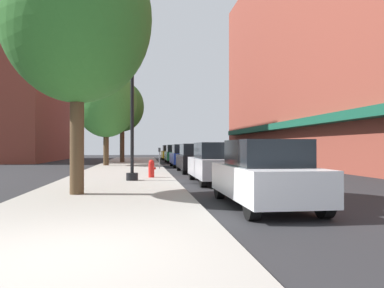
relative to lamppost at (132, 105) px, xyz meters
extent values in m
plane|color=#232326|center=(3.41, 7.54, -3.20)|extent=(90.00, 90.00, 0.00)
cube|color=gray|center=(-0.59, 8.54, -3.14)|extent=(4.80, 50.00, 0.12)
cube|color=brown|center=(14.41, 11.54, 6.11)|extent=(6.00, 40.00, 18.63)
cube|color=#144C38|center=(11.06, 11.54, -0.10)|extent=(0.90, 34.00, 0.50)
cube|color=brown|center=(-11.59, 26.54, 7.77)|extent=(6.00, 18.00, 21.93)
cylinder|color=black|center=(0.00, 0.00, -2.93)|extent=(0.48, 0.48, 0.30)
cylinder|color=black|center=(0.00, 0.00, -0.18)|extent=(0.14, 0.14, 5.20)
sphere|color=silver|center=(0.00, 0.00, 2.60)|extent=(0.44, 0.44, 0.44)
cylinder|color=red|center=(0.81, 1.40, -2.77)|extent=(0.26, 0.26, 0.62)
sphere|color=red|center=(0.81, 1.40, -2.41)|extent=(0.24, 0.24, 0.24)
cylinder|color=red|center=(0.95, 1.40, -2.68)|extent=(0.12, 0.10, 0.10)
cylinder|color=slate|center=(1.46, 7.99, -2.56)|extent=(0.06, 0.06, 1.05)
cube|color=#33383D|center=(1.46, 7.99, -1.90)|extent=(0.14, 0.09, 0.26)
cylinder|color=#4C3823|center=(-2.27, 12.76, -1.59)|extent=(0.40, 0.40, 2.98)
ellipsoid|color=#387F33|center=(-2.27, 12.76, 1.60)|extent=(4.53, 4.53, 5.21)
cylinder|color=#4C3823|center=(-1.46, -4.24, -1.33)|extent=(0.40, 0.40, 3.51)
ellipsoid|color=#2D6B28|center=(-1.46, -4.24, 2.05)|extent=(4.33, 4.33, 4.98)
cylinder|color=#422D1E|center=(-1.40, 18.32, -1.33)|extent=(0.40, 0.40, 3.50)
ellipsoid|color=#2D6B28|center=(-1.40, 18.32, 1.86)|extent=(3.85, 3.85, 4.43)
cylinder|color=black|center=(2.63, -4.86, -2.88)|extent=(0.22, 0.64, 0.64)
cylinder|color=black|center=(4.19, -4.86, -2.88)|extent=(0.22, 0.64, 0.64)
cylinder|color=black|center=(2.63, -8.06, -2.88)|extent=(0.22, 0.64, 0.64)
cylinder|color=black|center=(4.19, -8.06, -2.88)|extent=(0.22, 0.64, 0.64)
cube|color=silver|center=(3.41, -6.46, -2.56)|extent=(1.80, 4.30, 0.76)
cube|color=black|center=(3.41, -6.61, -1.86)|extent=(1.56, 2.20, 0.64)
cylinder|color=black|center=(2.63, 1.29, -2.88)|extent=(0.22, 0.64, 0.64)
cylinder|color=black|center=(4.19, 1.29, -2.88)|extent=(0.22, 0.64, 0.64)
cylinder|color=black|center=(2.63, -1.91, -2.88)|extent=(0.22, 0.64, 0.64)
cylinder|color=black|center=(4.19, -1.91, -2.88)|extent=(0.22, 0.64, 0.64)
cube|color=#B2B2BA|center=(3.41, -0.31, -2.56)|extent=(1.80, 4.30, 0.76)
cube|color=black|center=(3.41, -0.46, -1.86)|extent=(1.56, 2.20, 0.64)
cylinder|color=black|center=(2.63, 7.62, -2.88)|extent=(0.22, 0.64, 0.64)
cylinder|color=black|center=(4.19, 7.62, -2.88)|extent=(0.22, 0.64, 0.64)
cylinder|color=black|center=(2.63, 4.42, -2.88)|extent=(0.22, 0.64, 0.64)
cylinder|color=black|center=(4.19, 4.42, -2.88)|extent=(0.22, 0.64, 0.64)
cube|color=black|center=(3.41, 6.02, -2.56)|extent=(1.80, 4.30, 0.76)
cube|color=black|center=(3.41, 5.87, -1.86)|extent=(1.56, 2.20, 0.64)
cylinder|color=black|center=(2.63, 13.57, -2.88)|extent=(0.22, 0.64, 0.64)
cylinder|color=black|center=(4.19, 13.57, -2.88)|extent=(0.22, 0.64, 0.64)
cylinder|color=black|center=(2.63, 10.37, -2.88)|extent=(0.22, 0.64, 0.64)
cylinder|color=black|center=(4.19, 10.37, -2.88)|extent=(0.22, 0.64, 0.64)
cube|color=#1E389E|center=(3.41, 11.97, -2.56)|extent=(1.80, 4.30, 0.76)
cube|color=black|center=(3.41, 11.82, -1.86)|extent=(1.56, 2.20, 0.64)
cylinder|color=black|center=(2.63, 20.79, -2.88)|extent=(0.22, 0.64, 0.64)
cylinder|color=black|center=(4.19, 20.79, -2.88)|extent=(0.22, 0.64, 0.64)
cylinder|color=black|center=(2.63, 17.59, -2.88)|extent=(0.22, 0.64, 0.64)
cylinder|color=black|center=(4.19, 17.59, -2.88)|extent=(0.22, 0.64, 0.64)
cube|color=#196638|center=(3.41, 19.19, -2.56)|extent=(1.80, 4.30, 0.76)
cube|color=black|center=(3.41, 19.04, -1.86)|extent=(1.56, 2.20, 0.64)
cylinder|color=black|center=(2.63, 28.13, -2.88)|extent=(0.22, 0.64, 0.64)
cylinder|color=black|center=(4.19, 28.13, -2.88)|extent=(0.22, 0.64, 0.64)
cylinder|color=black|center=(2.63, 24.93, -2.88)|extent=(0.22, 0.64, 0.64)
cylinder|color=black|center=(4.19, 24.93, -2.88)|extent=(0.22, 0.64, 0.64)
cube|color=gold|center=(3.41, 26.53, -2.56)|extent=(1.80, 4.30, 0.76)
cube|color=black|center=(3.41, 26.38, -1.86)|extent=(1.56, 2.20, 0.64)
camera|label=1|loc=(0.44, -15.41, -1.71)|focal=34.95mm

